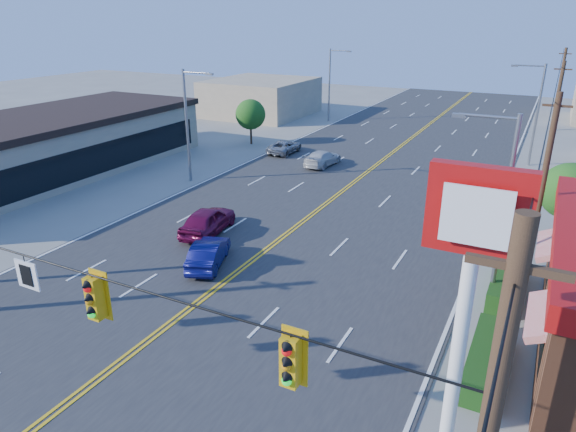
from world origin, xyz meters
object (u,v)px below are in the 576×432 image
at_px(car_white, 322,159).
at_px(car_silver, 285,147).
at_px(kfc_pylon, 470,271).
at_px(car_magenta, 208,221).
at_px(car_blue, 209,254).

bearing_deg(car_white, car_silver, -20.53).
height_order(kfc_pylon, car_silver, kfc_pylon).
relative_size(kfc_pylon, car_silver, 2.10).
xyz_separation_m(kfc_pylon, car_magenta, (-14.99, 10.40, -5.30)).
bearing_deg(car_silver, car_blue, 106.86).
xyz_separation_m(car_magenta, car_blue, (2.36, -3.25, -0.12)).
height_order(kfc_pylon, car_magenta, kfc_pylon).
bearing_deg(car_white, car_magenta, 94.34).
bearing_deg(car_magenta, car_silver, -84.85).
xyz_separation_m(car_blue, car_white, (-2.25, 18.89, -0.02)).
relative_size(car_magenta, car_white, 1.05).
height_order(kfc_pylon, car_white, kfc_pylon).
relative_size(kfc_pylon, car_magenta, 1.94).
distance_m(car_magenta, car_white, 15.64).
xyz_separation_m(kfc_pylon, car_silver, (-19.47, 28.20, -5.48)).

